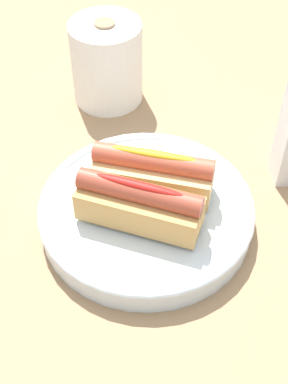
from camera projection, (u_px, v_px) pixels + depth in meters
The scene contains 5 objects.
ground_plane at pixel (128, 228), 0.70m from camera, with size 2.40×2.40×0.00m, color #9E7A56.
serving_bowl at pixel (144, 212), 0.70m from camera, with size 0.27×0.27×0.04m.
hotdog_front at pixel (137, 204), 0.65m from camera, with size 0.16×0.10×0.06m.
hotdog_back at pixel (151, 172), 0.68m from camera, with size 0.16×0.09×0.06m.
paper_towel_roll at pixel (105, 62), 0.84m from camera, with size 0.11×0.11×0.13m.
Camera 1 is at (0.00, -0.45, 0.55)m, focal length 51.13 mm.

